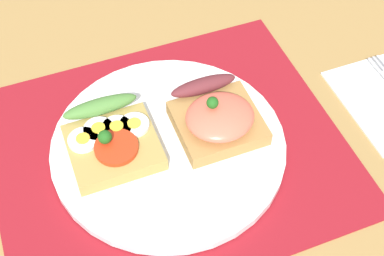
% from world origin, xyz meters
% --- Properties ---
extents(ground_plane, '(1.20, 0.90, 0.03)m').
position_xyz_m(ground_plane, '(0.00, 0.00, -0.02)').
color(ground_plane, olive).
extents(placemat, '(0.41, 0.35, 0.00)m').
position_xyz_m(placemat, '(0.00, 0.00, 0.00)').
color(placemat, maroon).
rests_on(placemat, ground_plane).
extents(plate, '(0.28, 0.28, 0.01)m').
position_xyz_m(plate, '(0.00, 0.00, 0.01)').
color(plate, white).
rests_on(plate, placemat).
extents(sandwich_egg_tomato, '(0.10, 0.11, 0.04)m').
position_xyz_m(sandwich_egg_tomato, '(-0.06, 0.02, 0.03)').
color(sandwich_egg_tomato, '#A58A45').
rests_on(sandwich_egg_tomato, plate).
extents(sandwich_salmon, '(0.10, 0.11, 0.06)m').
position_xyz_m(sandwich_salmon, '(0.06, -0.00, 0.03)').
color(sandwich_salmon, '#A2773E').
rests_on(sandwich_salmon, plate).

